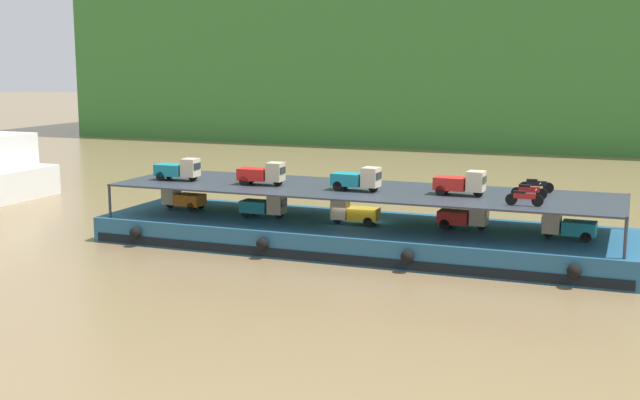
# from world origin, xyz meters

# --- Properties ---
(ground_plane) EXTENTS (400.00, 400.00, 0.00)m
(ground_plane) POSITION_xyz_m (0.00, 0.00, 0.00)
(ground_plane) COLOR olive
(cargo_barge) EXTENTS (30.79, 8.97, 1.50)m
(cargo_barge) POSITION_xyz_m (0.00, -0.02, 0.75)
(cargo_barge) COLOR #23567A
(cargo_barge) RESTS_ON ground
(cargo_rack) EXTENTS (29.19, 7.62, 2.00)m
(cargo_rack) POSITION_xyz_m (0.00, 0.00, 3.44)
(cargo_rack) COLOR #2D333D
(cargo_rack) RESTS_ON cargo_barge
(mini_truck_lower_stern) EXTENTS (2.78, 1.27, 1.38)m
(mini_truck_lower_stern) POSITION_xyz_m (-11.89, 0.27, 2.19)
(mini_truck_lower_stern) COLOR orange
(mini_truck_lower_stern) RESTS_ON cargo_barge
(mini_truck_lower_aft) EXTENTS (2.74, 1.20, 1.38)m
(mini_truck_lower_aft) POSITION_xyz_m (-5.87, -0.38, 2.19)
(mini_truck_lower_aft) COLOR teal
(mini_truck_lower_aft) RESTS_ON cargo_barge
(mini_truck_lower_mid) EXTENTS (2.80, 1.30, 1.38)m
(mini_truck_lower_mid) POSITION_xyz_m (-0.14, -0.44, 2.19)
(mini_truck_lower_mid) COLOR gold
(mini_truck_lower_mid) RESTS_ON cargo_barge
(mini_truck_lower_fore) EXTENTS (2.77, 1.25, 1.38)m
(mini_truck_lower_fore) POSITION_xyz_m (5.99, 0.58, 2.19)
(mini_truck_lower_fore) COLOR red
(mini_truck_lower_fore) RESTS_ON cargo_barge
(mini_truck_lower_bow) EXTENTS (2.78, 1.27, 1.38)m
(mini_truck_lower_bow) POSITION_xyz_m (11.65, -0.14, 2.19)
(mini_truck_lower_bow) COLOR teal
(mini_truck_lower_bow) RESTS_ON cargo_barge
(mini_truck_upper_stern) EXTENTS (2.78, 1.26, 1.38)m
(mini_truck_upper_stern) POSITION_xyz_m (-11.49, -0.80, 4.19)
(mini_truck_upper_stern) COLOR teal
(mini_truck_upper_stern) RESTS_ON cargo_rack
(mini_truck_upper_mid) EXTENTS (2.78, 1.27, 1.38)m
(mini_truck_upper_mid) POSITION_xyz_m (-5.82, -0.70, 4.19)
(mini_truck_upper_mid) COLOR red
(mini_truck_upper_mid) RESTS_ON cargo_rack
(mini_truck_upper_fore) EXTENTS (2.80, 1.30, 1.38)m
(mini_truck_upper_fore) POSITION_xyz_m (0.12, -0.75, 4.19)
(mini_truck_upper_fore) COLOR teal
(mini_truck_upper_fore) RESTS_ON cargo_rack
(mini_truck_upper_bow) EXTENTS (2.78, 1.27, 1.38)m
(mini_truck_upper_bow) POSITION_xyz_m (5.90, -0.18, 4.19)
(mini_truck_upper_bow) COLOR red
(mini_truck_upper_bow) RESTS_ON cargo_rack
(motorcycle_upper_port) EXTENTS (1.90, 0.55, 0.87)m
(motorcycle_upper_port) POSITION_xyz_m (9.58, -2.29, 3.93)
(motorcycle_upper_port) COLOR black
(motorcycle_upper_port) RESTS_ON cargo_rack
(motorcycle_upper_centre) EXTENTS (1.90, 0.55, 0.87)m
(motorcycle_upper_centre) POSITION_xyz_m (9.53, 0.00, 3.93)
(motorcycle_upper_centre) COLOR black
(motorcycle_upper_centre) RESTS_ON cargo_rack
(motorcycle_upper_stbd) EXTENTS (1.90, 0.55, 0.87)m
(motorcycle_upper_stbd) POSITION_xyz_m (9.64, 2.28, 3.93)
(motorcycle_upper_stbd) COLOR black
(motorcycle_upper_stbd) RESTS_ON cargo_rack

